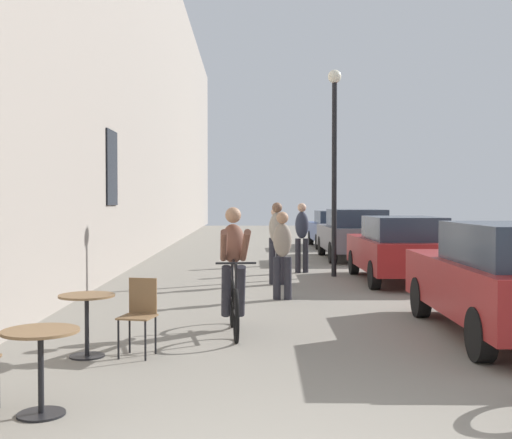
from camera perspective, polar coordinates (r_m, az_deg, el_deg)
name	(u,v)px	position (r m, az deg, el deg)	size (l,w,h in m)	color
building_facade_left	(123,54)	(18.49, -11.55, 14.02)	(0.54, 68.00, 11.55)	gray
cafe_table_near	(41,353)	(5.83, -18.34, -11.07)	(0.64, 0.64, 0.72)	black
cafe_table_mid	(87,312)	(7.79, -14.60, -7.83)	(0.64, 0.64, 0.72)	black
cafe_chair_mid_toward_street	(140,311)	(7.74, -10.16, -7.89)	(0.45, 0.45, 0.89)	black
cyclist_on_bicycle	(234,273)	(8.94, -1.98, -4.70)	(0.52, 1.76, 1.74)	black
pedestrian_near	(282,250)	(11.84, 2.32, -2.71)	(0.35, 0.26, 1.60)	#26262D
pedestrian_mid	(277,238)	(13.98, 1.86, -1.65)	(0.37, 0.29, 1.77)	#26262D
pedestrian_far	(302,233)	(16.32, 4.04, -1.23)	(0.37, 0.29, 1.74)	#26262D
pedestrian_furthest	(275,233)	(18.05, 1.68, -1.22)	(0.37, 0.29, 1.60)	#26262D
street_lamp	(334,146)	(15.61, 6.88, 6.43)	(0.32, 0.32, 4.90)	black
parked_car_nearest	(511,278)	(9.15, 21.41, -4.81)	(1.90, 4.31, 1.52)	maroon
parked_car_second	(399,248)	(14.79, 12.41, -2.44)	(1.77, 4.12, 1.46)	maroon
parked_car_third	(354,233)	(20.27, 8.56, -1.21)	(1.85, 4.35, 1.55)	#595960
parked_car_fourth	(334,228)	(25.51, 6.85, -0.77)	(1.71, 4.01, 1.42)	#384C84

